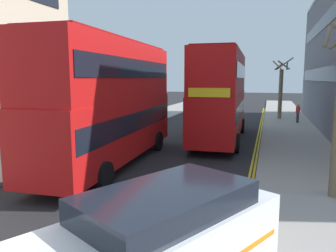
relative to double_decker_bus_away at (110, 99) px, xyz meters
The scene contains 9 objects.
sidewalk_right 10.68m from the double_decker_bus_away, 34.02° to the left, with size 4.00×80.00×0.14m, color #9E9991.
sidewalk_left 7.87m from the double_decker_bus_away, 128.02° to the left, with size 4.00×80.00×0.14m, color #9E9991.
kerb_line_outer 8.02m from the double_decker_bus_away, 30.29° to the left, with size 0.10×56.00×0.01m, color yellow.
kerb_line_inner 7.89m from the double_decker_bus_away, 30.93° to the left, with size 0.10×56.00×0.01m, color yellow.
double_decker_bus_away is the anchor object (origin of this frame).
double_decker_bus_oncoming 8.40m from the double_decker_bus_away, 61.94° to the left, with size 3.07×10.88×5.64m.
taxi_minivan 10.15m from the double_decker_bus_away, 58.65° to the right, with size 3.90×5.12×2.12m.
pedestrian_far 19.25m from the double_decker_bus_away, 60.87° to the left, with size 0.34×0.22×1.62m.
street_tree_near 21.00m from the double_decker_bus_away, 67.89° to the left, with size 1.91×1.94×5.79m.
Camera 1 is at (4.87, -3.07, 3.97)m, focal length 34.78 mm.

